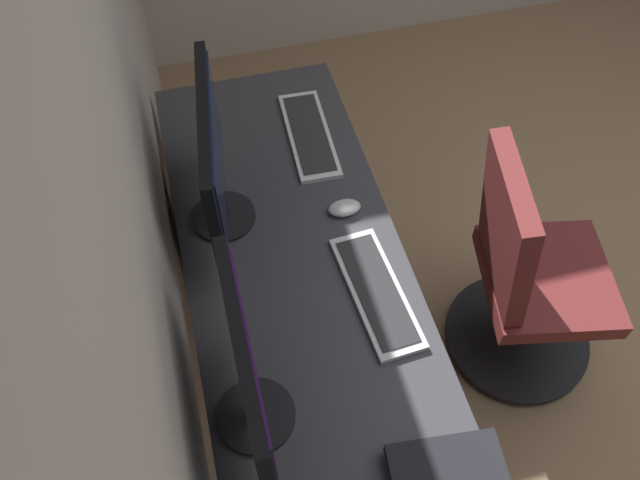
# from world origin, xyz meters

# --- Properties ---
(wall_back) EXTENTS (4.95, 0.10, 2.60)m
(wall_back) POSITION_xyz_m (0.00, 1.96, 1.30)
(wall_back) COLOR beige
(wall_back) RESTS_ON ground
(desk) EXTENTS (1.92, 0.65, 0.73)m
(desk) POSITION_xyz_m (0.12, 1.56, 0.66)
(desk) COLOR #38383D
(desk) RESTS_ON ground
(drawer_pedestal) EXTENTS (0.40, 0.51, 0.69)m
(drawer_pedestal) POSITION_xyz_m (0.56, 1.59, 0.35)
(drawer_pedestal) COLOR #38383D
(drawer_pedestal) RESTS_ON ground
(monitor_primary) EXTENTS (0.50, 0.20, 0.44)m
(monitor_primary) POSITION_xyz_m (-0.22, 1.76, 0.98)
(monitor_primary) COLOR black
(monitor_primary) RESTS_ON desk
(monitor_secondary) EXTENTS (0.55, 0.20, 0.45)m
(monitor_secondary) POSITION_xyz_m (0.43, 1.73, 0.99)
(monitor_secondary) COLOR black
(monitor_secondary) RESTS_ON desk
(keyboard_main) EXTENTS (0.43, 0.16, 0.02)m
(keyboard_main) POSITION_xyz_m (0.71, 1.39, 0.74)
(keyboard_main) COLOR silver
(keyboard_main) RESTS_ON desk
(keyboard_spare) EXTENTS (0.43, 0.17, 0.02)m
(keyboard_spare) POSITION_xyz_m (0.05, 1.36, 0.74)
(keyboard_spare) COLOR silver
(keyboard_spare) RESTS_ON desk
(mouse_main) EXTENTS (0.06, 0.10, 0.03)m
(mouse_main) POSITION_xyz_m (0.36, 1.37, 0.75)
(mouse_main) COLOR silver
(mouse_main) RESTS_ON desk
(office_chair) EXTENTS (0.56, 0.59, 0.97)m
(office_chair) POSITION_xyz_m (0.12, 0.78, 0.46)
(office_chair) COLOR maroon
(office_chair) RESTS_ON ground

